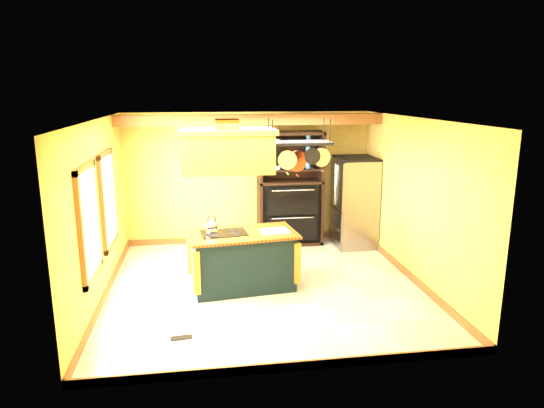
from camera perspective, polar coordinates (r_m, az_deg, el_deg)
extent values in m
plane|color=beige|center=(8.03, -0.90, -9.63)|extent=(5.00, 5.00, 0.00)
plane|color=white|center=(7.41, -0.98, 9.97)|extent=(5.00, 5.00, 0.00)
cube|color=#BA8F44|center=(10.04, -2.79, 3.06)|extent=(5.00, 0.02, 2.70)
cube|color=#BA8F44|center=(5.24, 2.63, -6.53)|extent=(5.00, 0.02, 2.70)
cube|color=#BA8F44|center=(7.71, -19.70, -0.84)|extent=(0.02, 5.00, 2.70)
cube|color=#BA8F44|center=(8.30, 16.44, 0.37)|extent=(0.02, 5.00, 2.70)
cube|color=brown|center=(9.11, -2.37, 9.88)|extent=(5.00, 0.15, 0.20)
cube|color=brown|center=(6.93, -20.73, -2.02)|extent=(0.06, 1.06, 1.56)
cube|color=white|center=(6.93, -20.53, -2.02)|extent=(0.02, 0.85, 1.34)
cube|color=brown|center=(8.26, -18.74, 0.50)|extent=(0.06, 1.06, 1.56)
cube|color=white|center=(8.26, -18.57, 0.51)|extent=(0.02, 0.85, 1.34)
cube|color=black|center=(7.85, -3.50, -6.75)|extent=(1.66, 1.04, 0.88)
cube|color=brown|center=(7.71, -3.55, -3.54)|extent=(1.81, 1.15, 0.04)
cube|color=black|center=(7.70, -5.69, -3.41)|extent=(0.76, 0.58, 0.01)
ellipsoid|color=silver|center=(7.75, -7.10, -2.52)|extent=(0.20, 0.20, 0.16)
cube|color=white|center=(7.75, 0.34, -3.19)|extent=(0.46, 0.38, 0.02)
cube|color=#C08330|center=(7.43, -5.23, 5.97)|extent=(1.37, 0.74, 0.58)
cube|color=brown|center=(7.39, -5.29, 8.50)|extent=(1.45, 0.82, 0.08)
cube|color=#C08330|center=(7.39, -5.30, 9.05)|extent=(0.35, 0.35, 0.22)
cube|color=black|center=(7.55, 3.17, 7.21)|extent=(0.98, 0.49, 0.04)
cylinder|color=black|center=(7.27, 0.05, 8.45)|extent=(0.02, 0.02, 0.37)
cylinder|color=black|center=(7.82, 6.11, 8.72)|extent=(0.02, 0.02, 0.37)
cylinder|color=black|center=(7.60, 0.09, 5.75)|extent=(0.26, 0.04, 0.26)
cylinder|color=silver|center=(7.45, 1.81, 5.20)|extent=(0.29, 0.04, 0.29)
cylinder|color=#C04430|center=(7.68, 3.00, 5.06)|extent=(0.33, 0.04, 0.33)
cylinder|color=black|center=(7.52, 4.77, 5.62)|extent=(0.26, 0.04, 0.26)
cylinder|color=silver|center=(7.76, 5.86, 5.46)|extent=(0.29, 0.04, 0.29)
cube|color=gray|center=(9.99, 9.72, 0.14)|extent=(0.74, 0.91, 1.79)
cube|color=gray|center=(9.58, 8.02, 2.05)|extent=(0.03, 0.44, 0.96)
cube|color=gray|center=(10.01, 7.29, 2.56)|extent=(0.03, 0.44, 0.96)
cube|color=gray|center=(9.99, 7.50, -2.62)|extent=(0.03, 0.88, 0.75)
cube|color=black|center=(10.21, 9.53, -4.58)|extent=(0.71, 0.87, 0.06)
cube|color=black|center=(10.14, 1.89, 2.09)|extent=(1.31, 0.06, 2.32)
cube|color=black|center=(9.81, -1.46, 1.71)|extent=(0.06, 0.56, 2.32)
cube|color=black|center=(10.03, 5.67, 1.91)|extent=(0.06, 0.56, 2.32)
cube|color=black|center=(9.87, 2.15, 2.68)|extent=(1.31, 0.56, 0.05)
cube|color=black|center=(10.04, 2.09, -0.81)|extent=(1.19, 0.46, 1.25)
cube|color=black|center=(9.66, 2.46, 0.29)|extent=(1.02, 0.04, 0.56)
cube|color=black|center=(9.80, 2.42, -2.88)|extent=(1.02, 0.04, 0.51)
cube|color=black|center=(9.83, 2.17, 4.12)|extent=(1.19, 0.50, 0.02)
cube|color=black|center=(9.79, 2.18, 5.70)|extent=(1.19, 0.50, 0.02)
cube|color=black|center=(9.76, 2.19, 7.23)|extent=(1.19, 0.50, 0.03)
cylinder|color=white|center=(9.72, 0.34, 4.33)|extent=(0.22, 0.22, 0.07)
cylinder|color=teal|center=(9.80, 4.29, 6.27)|extent=(0.10, 0.10, 0.17)
cube|color=black|center=(6.60, -10.63, -15.20)|extent=(0.29, 0.15, 0.01)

